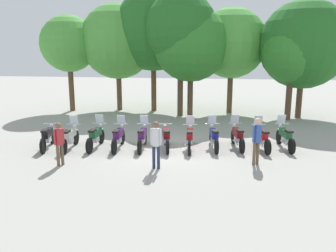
% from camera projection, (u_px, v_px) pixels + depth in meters
% --- Properties ---
extents(ground_plane, '(80.00, 80.00, 0.00)m').
position_uv_depth(ground_plane, '(166.00, 149.00, 14.57)').
color(ground_plane, '#9E9B93').
extents(motorcycle_0, '(0.77, 2.15, 0.99)m').
position_uv_depth(motorcycle_0, '(48.00, 137.00, 14.57)').
color(motorcycle_0, black).
rests_on(motorcycle_0, ground_plane).
extents(motorcycle_1, '(0.62, 2.19, 1.37)m').
position_uv_depth(motorcycle_1, '(70.00, 137.00, 14.43)').
color(motorcycle_1, black).
rests_on(motorcycle_1, ground_plane).
extents(motorcycle_2, '(0.62, 2.19, 1.37)m').
position_uv_depth(motorcycle_2, '(96.00, 136.00, 14.61)').
color(motorcycle_2, black).
rests_on(motorcycle_2, ground_plane).
extents(motorcycle_3, '(0.62, 2.19, 1.37)m').
position_uv_depth(motorcycle_3, '(118.00, 137.00, 14.50)').
color(motorcycle_3, black).
rests_on(motorcycle_3, ground_plane).
extents(motorcycle_4, '(0.62, 2.19, 1.37)m').
position_uv_depth(motorcycle_4, '(142.00, 137.00, 14.51)').
color(motorcycle_4, black).
rests_on(motorcycle_4, ground_plane).
extents(motorcycle_5, '(0.76, 2.15, 0.99)m').
position_uv_depth(motorcycle_5, '(166.00, 137.00, 14.49)').
color(motorcycle_5, black).
rests_on(motorcycle_5, ground_plane).
extents(motorcycle_6, '(0.62, 2.19, 1.37)m').
position_uv_depth(motorcycle_6, '(190.00, 138.00, 14.38)').
color(motorcycle_6, black).
rests_on(motorcycle_6, ground_plane).
extents(motorcycle_7, '(0.66, 2.17, 1.37)m').
position_uv_depth(motorcycle_7, '(214.00, 137.00, 14.50)').
color(motorcycle_7, black).
rests_on(motorcycle_7, ground_plane).
extents(motorcycle_8, '(0.69, 2.17, 1.37)m').
position_uv_depth(motorcycle_8, '(237.00, 136.00, 14.62)').
color(motorcycle_8, black).
rests_on(motorcycle_8, ground_plane).
extents(motorcycle_9, '(0.70, 2.16, 1.37)m').
position_uv_depth(motorcycle_9, '(262.00, 138.00, 14.40)').
color(motorcycle_9, black).
rests_on(motorcycle_9, ground_plane).
extents(motorcycle_10, '(0.65, 2.17, 1.37)m').
position_uv_depth(motorcycle_10, '(285.00, 137.00, 14.54)').
color(motorcycle_10, black).
rests_on(motorcycle_10, ground_plane).
extents(person_0, '(0.36, 0.33, 1.76)m').
position_uv_depth(person_0, '(257.00, 138.00, 12.30)').
color(person_0, brown).
rests_on(person_0, ground_plane).
extents(person_1, '(0.30, 0.37, 1.61)m').
position_uv_depth(person_1, '(59.00, 141.00, 12.25)').
color(person_1, brown).
rests_on(person_1, ground_plane).
extents(person_2, '(0.40, 0.23, 1.72)m').
position_uv_depth(person_2, '(156.00, 141.00, 11.89)').
color(person_2, '#232D4C').
rests_on(person_2, ground_plane).
extents(tree_0, '(3.85, 3.85, 6.56)m').
position_uv_depth(tree_0, '(69.00, 44.00, 23.16)').
color(tree_0, brown).
rests_on(tree_0, ground_plane).
extents(tree_1, '(5.17, 5.17, 7.39)m').
position_uv_depth(tree_1, '(118.00, 42.00, 23.49)').
color(tree_1, brown).
rests_on(tree_1, ground_plane).
extents(tree_2, '(5.45, 5.45, 8.24)m').
position_uv_depth(tree_2, '(153.00, 31.00, 23.02)').
color(tree_2, brown).
rests_on(tree_2, ground_plane).
extents(tree_3, '(4.55, 4.55, 7.79)m').
position_uv_depth(tree_3, '(181.00, 29.00, 21.11)').
color(tree_3, brown).
rests_on(tree_3, ground_plane).
extents(tree_4, '(4.80, 4.80, 7.00)m').
position_uv_depth(tree_4, '(191.00, 44.00, 21.45)').
color(tree_4, brown).
rests_on(tree_4, ground_plane).
extents(tree_5, '(4.62, 4.62, 6.97)m').
position_uv_depth(tree_5, '(232.00, 43.00, 22.36)').
color(tree_5, brown).
rests_on(tree_5, ground_plane).
extents(tree_6, '(3.49, 3.49, 5.79)m').
position_uv_depth(tree_6, '(292.00, 53.00, 19.99)').
color(tree_6, brown).
rests_on(tree_6, ground_plane).
extents(tree_7, '(5.36, 5.36, 7.21)m').
position_uv_depth(tree_7, '(304.00, 45.00, 20.56)').
color(tree_7, brown).
rests_on(tree_7, ground_plane).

